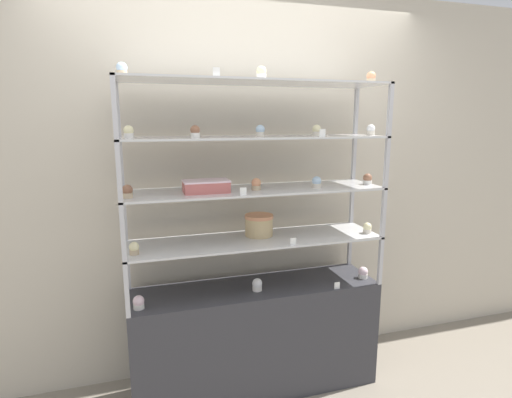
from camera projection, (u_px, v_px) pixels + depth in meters
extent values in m
plane|color=gray|center=(256.00, 385.00, 2.67)|extent=(20.00, 20.00, 0.00)
cube|color=beige|center=(241.00, 186.00, 2.75)|extent=(8.00, 0.05, 2.60)
cube|color=#333338|center=(256.00, 337.00, 2.60)|extent=(1.57, 0.41, 0.71)
cube|color=#B7B7BC|center=(128.00, 265.00, 2.47)|extent=(0.02, 0.02, 0.31)
cube|color=#B7B7BC|center=(350.00, 243.00, 2.90)|extent=(0.02, 0.02, 0.31)
cube|color=#B7B7BC|center=(127.00, 290.00, 2.11)|extent=(0.02, 0.02, 0.31)
cube|color=#B7B7BC|center=(380.00, 261.00, 2.54)|extent=(0.02, 0.02, 0.31)
cube|color=silver|center=(256.00, 240.00, 2.48)|extent=(1.57, 0.41, 0.01)
cube|color=#B7B7BC|center=(125.00, 216.00, 2.41)|extent=(0.02, 0.02, 0.31)
cube|color=#B7B7BC|center=(352.00, 201.00, 2.84)|extent=(0.02, 0.02, 0.31)
cube|color=#B7B7BC|center=(123.00, 232.00, 2.04)|extent=(0.02, 0.02, 0.31)
cube|color=#B7B7BC|center=(384.00, 213.00, 2.48)|extent=(0.02, 0.02, 0.31)
cube|color=silver|center=(256.00, 190.00, 2.41)|extent=(1.57, 0.41, 0.01)
cube|color=#B7B7BC|center=(121.00, 164.00, 2.35)|extent=(0.02, 0.02, 0.31)
cube|color=#B7B7BC|center=(354.00, 157.00, 2.78)|extent=(0.02, 0.02, 0.31)
cube|color=#B7B7BC|center=(119.00, 171.00, 1.98)|extent=(0.02, 0.02, 0.31)
cube|color=#B7B7BC|center=(387.00, 162.00, 2.42)|extent=(0.02, 0.02, 0.31)
cube|color=silver|center=(256.00, 137.00, 2.35)|extent=(1.57, 0.41, 0.01)
cube|color=#B7B7BC|center=(118.00, 109.00, 2.28)|extent=(0.02, 0.02, 0.31)
cube|color=#B7B7BC|center=(356.00, 111.00, 2.72)|extent=(0.02, 0.02, 0.31)
cube|color=#B7B7BC|center=(114.00, 107.00, 1.92)|extent=(0.02, 0.02, 0.31)
cube|color=#B7B7BC|center=(390.00, 109.00, 2.36)|extent=(0.02, 0.02, 0.31)
cube|color=silver|center=(256.00, 82.00, 2.29)|extent=(1.57, 0.41, 0.01)
cylinder|color=#DBBC84|center=(259.00, 227.00, 2.54)|extent=(0.17, 0.17, 0.11)
cylinder|color=#E5996B|center=(259.00, 216.00, 2.52)|extent=(0.18, 0.18, 0.02)
cube|color=#C66660|center=(206.00, 187.00, 2.29)|extent=(0.26, 0.15, 0.06)
cube|color=silver|center=(206.00, 181.00, 2.29)|extent=(0.26, 0.16, 0.01)
cylinder|color=white|center=(139.00, 306.00, 2.23)|extent=(0.06, 0.06, 0.03)
sphere|color=silver|center=(139.00, 301.00, 2.23)|extent=(0.06, 0.06, 0.06)
cylinder|color=white|center=(257.00, 288.00, 2.47)|extent=(0.06, 0.06, 0.03)
sphere|color=white|center=(257.00, 283.00, 2.47)|extent=(0.06, 0.06, 0.06)
cylinder|color=white|center=(363.00, 276.00, 2.67)|extent=(0.06, 0.06, 0.03)
sphere|color=silver|center=(363.00, 271.00, 2.66)|extent=(0.06, 0.06, 0.06)
cube|color=white|center=(337.00, 286.00, 2.49)|extent=(0.04, 0.00, 0.04)
cylinder|color=#CCB28C|center=(134.00, 252.00, 2.18)|extent=(0.05, 0.05, 0.03)
sphere|color=#F4EAB2|center=(134.00, 247.00, 2.18)|extent=(0.05, 0.05, 0.05)
cylinder|color=beige|center=(367.00, 231.00, 2.60)|extent=(0.05, 0.05, 0.03)
sphere|color=#F4EAB2|center=(367.00, 227.00, 2.59)|extent=(0.05, 0.05, 0.05)
cube|color=white|center=(293.00, 241.00, 2.35)|extent=(0.04, 0.00, 0.04)
cylinder|color=#CCB28C|center=(128.00, 195.00, 2.13)|extent=(0.05, 0.05, 0.03)
sphere|color=#8C5B42|center=(127.00, 190.00, 2.12)|extent=(0.06, 0.06, 0.06)
cylinder|color=#CCB28C|center=(256.00, 188.00, 2.37)|extent=(0.05, 0.05, 0.03)
sphere|color=#E5996B|center=(256.00, 183.00, 2.37)|extent=(0.06, 0.06, 0.06)
cylinder|color=beige|center=(316.00, 186.00, 2.45)|extent=(0.05, 0.05, 0.03)
sphere|color=silver|center=(317.00, 181.00, 2.44)|extent=(0.06, 0.06, 0.06)
cylinder|color=white|center=(367.00, 182.00, 2.58)|extent=(0.05, 0.05, 0.03)
sphere|color=#8C5B42|center=(368.00, 178.00, 2.57)|extent=(0.06, 0.06, 0.06)
cube|color=white|center=(243.00, 191.00, 2.20)|extent=(0.04, 0.00, 0.04)
cylinder|color=white|center=(129.00, 136.00, 2.08)|extent=(0.05, 0.05, 0.03)
sphere|color=#F4EAB2|center=(128.00, 130.00, 2.07)|extent=(0.05, 0.05, 0.05)
cylinder|color=white|center=(195.00, 135.00, 2.15)|extent=(0.05, 0.05, 0.03)
sphere|color=#8C5B42|center=(195.00, 130.00, 2.14)|extent=(0.05, 0.05, 0.05)
cylinder|color=beige|center=(260.00, 134.00, 2.31)|extent=(0.05, 0.05, 0.03)
sphere|color=silver|center=(260.00, 129.00, 2.30)|extent=(0.05, 0.05, 0.05)
cylinder|color=beige|center=(316.00, 134.00, 2.40)|extent=(0.05, 0.05, 0.03)
sphere|color=#F4EAB2|center=(317.00, 129.00, 2.40)|extent=(0.05, 0.05, 0.05)
cylinder|color=beige|center=(371.00, 133.00, 2.52)|extent=(0.05, 0.05, 0.03)
sphere|color=white|center=(371.00, 129.00, 2.51)|extent=(0.05, 0.05, 0.05)
cube|color=white|center=(323.00, 133.00, 2.27)|extent=(0.04, 0.00, 0.04)
cylinder|color=#CCB28C|center=(122.00, 74.00, 2.05)|extent=(0.05, 0.05, 0.03)
sphere|color=silver|center=(122.00, 68.00, 2.04)|extent=(0.06, 0.06, 0.06)
cylinder|color=white|center=(262.00, 77.00, 2.19)|extent=(0.05, 0.05, 0.03)
sphere|color=#F4EAB2|center=(262.00, 71.00, 2.19)|extent=(0.06, 0.06, 0.06)
cylinder|color=#CCB28C|center=(371.00, 81.00, 2.44)|extent=(0.05, 0.05, 0.03)
sphere|color=#E5996B|center=(371.00, 76.00, 2.44)|extent=(0.06, 0.06, 0.06)
cube|color=white|center=(216.00, 72.00, 2.04)|extent=(0.04, 0.00, 0.04)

